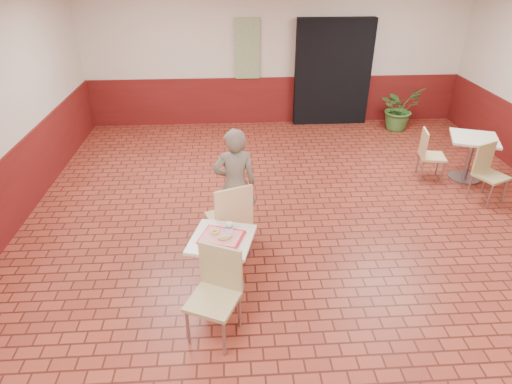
{
  "coord_description": "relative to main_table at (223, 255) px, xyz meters",
  "views": [
    {
      "loc": [
        -1.0,
        -4.11,
        3.37
      ],
      "look_at": [
        -0.73,
        0.14,
        0.95
      ],
      "focal_mm": 30.0,
      "sensor_mm": 36.0,
      "label": 1
    }
  ],
  "objects": [
    {
      "name": "room_shell",
      "position": [
        1.13,
        0.36,
        1.04
      ],
      "size": [
        8.01,
        10.01,
        3.01
      ],
      "color": "maroon",
      "rests_on": "ground"
    },
    {
      "name": "wainscot_band",
      "position": [
        1.13,
        0.36,
        0.04
      ],
      "size": [
        8.0,
        10.0,
        1.0
      ],
      "color": "#5A1311",
      "rests_on": "ground"
    },
    {
      "name": "corridor_doorway",
      "position": [
        2.33,
        5.24,
        0.64
      ],
      "size": [
        1.6,
        0.22,
        2.2
      ],
      "primitive_type": "cube",
      "color": "black",
      "rests_on": "ground"
    },
    {
      "name": "promo_poster",
      "position": [
        0.53,
        5.3,
        1.14
      ],
      "size": [
        0.5,
        0.03,
        1.2
      ],
      "primitive_type": "cube",
      "color": "gray",
      "rests_on": "wainscot_band"
    },
    {
      "name": "main_table",
      "position": [
        0.0,
        0.0,
        0.0
      ],
      "size": [
        0.64,
        0.64,
        0.68
      ],
      "rotation": [
        0.0,
        0.0,
        -0.26
      ],
      "color": "beige",
      "rests_on": "ground"
    },
    {
      "name": "chair_main_front",
      "position": [
        -0.05,
        -0.63,
        0.08
      ],
      "size": [
        0.58,
        0.58,
        0.96
      ],
      "rotation": [
        0.0,
        0.0,
        -0.42
      ],
      "color": "tan",
      "rests_on": "ground"
    },
    {
      "name": "chair_main_back",
      "position": [
        0.1,
        0.6,
        0.11
      ],
      "size": [
        0.6,
        0.6,
        1.01
      ],
      "rotation": [
        0.0,
        0.0,
        3.5
      ],
      "color": "#E2C087",
      "rests_on": "ground"
    },
    {
      "name": "customer",
      "position": [
        0.17,
        1.02,
        0.31
      ],
      "size": [
        0.59,
        0.42,
        1.53
      ],
      "primitive_type": "imported",
      "rotation": [
        0.0,
        0.0,
        3.24
      ],
      "color": "#6F6456",
      "rests_on": "ground"
    },
    {
      "name": "serving_tray",
      "position": [
        0.0,
        -0.0,
        0.24
      ],
      "size": [
        0.44,
        0.34,
        0.03
      ],
      "rotation": [
        0.0,
        0.0,
        -0.35
      ],
      "color": "red",
      "rests_on": "main_table"
    },
    {
      "name": "ring_donut",
      "position": [
        -0.07,
        0.06,
        0.27
      ],
      "size": [
        0.11,
        0.11,
        0.03
      ],
      "primitive_type": "torus",
      "rotation": [
        0.0,
        0.0,
        -0.11
      ],
      "color": "#DFA051",
      "rests_on": "serving_tray"
    },
    {
      "name": "long_john_donut",
      "position": [
        0.03,
        -0.06,
        0.27
      ],
      "size": [
        0.15,
        0.09,
        0.04
      ],
      "rotation": [
        0.0,
        0.0,
        0.18
      ],
      "color": "gold",
      "rests_on": "serving_tray"
    },
    {
      "name": "paper_cup",
      "position": [
        0.08,
        0.1,
        0.3
      ],
      "size": [
        0.07,
        0.07,
        0.09
      ],
      "rotation": [
        0.0,
        0.0,
        -0.19
      ],
      "color": "silver",
      "rests_on": "serving_tray"
    },
    {
      "name": "second_table",
      "position": [
        4.05,
        2.43,
        0.04
      ],
      "size": [
        0.7,
        0.7,
        0.74
      ],
      "rotation": [
        0.0,
        0.0,
        -0.36
      ],
      "color": "#EDE7BF",
      "rests_on": "ground"
    },
    {
      "name": "chair_second_left",
      "position": [
        3.37,
        2.49,
        0.01
      ],
      "size": [
        0.46,
        0.46,
        0.84
      ],
      "rotation": [
        0.0,
        0.0,
        1.37
      ],
      "color": "#E5CC89",
      "rests_on": "ground"
    },
    {
      "name": "chair_second_front",
      "position": [
        3.97,
        1.76,
        0.03
      ],
      "size": [
        0.54,
        0.54,
        0.88
      ],
      "rotation": [
        0.0,
        0.0,
        0.43
      ],
      "color": "tan",
      "rests_on": "ground"
    },
    {
      "name": "potted_plant",
      "position": [
        3.7,
        4.76,
        0.01
      ],
      "size": [
        1.05,
        0.99,
        0.93
      ],
      "primitive_type": "imported",
      "rotation": [
        0.0,
        0.0,
        0.4
      ],
      "color": "#396B2B",
      "rests_on": "ground"
    }
  ]
}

